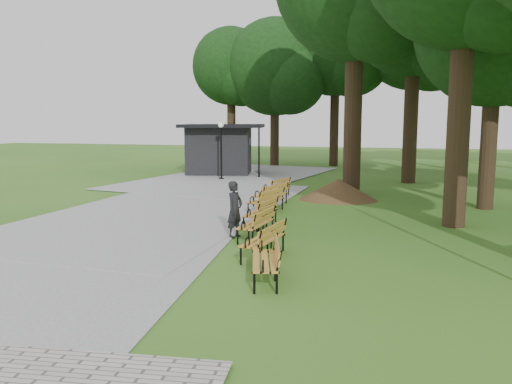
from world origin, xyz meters
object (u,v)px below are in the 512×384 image
(bench_1, at_px, (263,240))
(lamp_post, at_px, (221,139))
(bench_2, at_px, (256,224))
(lawn_tree_1, at_px, (496,28))
(lawn_tree_4, at_px, (415,7))
(dirt_mound, at_px, (338,189))
(bench_4, at_px, (266,200))
(bench_6, at_px, (276,188))
(kiosk, at_px, (219,149))
(bench_5, at_px, (270,195))
(bench_0, at_px, (265,261))
(person, at_px, (235,209))
(bench_3, at_px, (260,213))

(bench_1, bearing_deg, lamp_post, -149.01)
(bench_2, xyz_separation_m, lawn_tree_1, (7.16, 7.19, 6.29))
(bench_2, bearing_deg, lawn_tree_4, 169.14)
(lawn_tree_1, bearing_deg, dirt_mound, 171.96)
(lamp_post, xyz_separation_m, bench_4, (4.97, -9.47, -1.90))
(bench_6, bearing_deg, bench_2, 24.66)
(kiosk, bearing_deg, bench_4, -75.58)
(bench_1, height_order, bench_5, same)
(bench_1, bearing_deg, bench_6, -160.23)
(dirt_mound, xyz_separation_m, bench_0, (-0.29, -11.71, -0.01))
(kiosk, distance_m, lawn_tree_4, 13.79)
(bench_4, bearing_deg, bench_5, -153.77)
(bench_6, xyz_separation_m, lawn_tree_4, (5.71, 7.27, 8.73))
(lawn_tree_4, bearing_deg, kiosk, 171.64)
(person, bearing_deg, bench_6, 21.31)
(bench_0, relative_size, bench_2, 1.00)
(lamp_post, relative_size, bench_0, 1.72)
(lawn_tree_1, height_order, lawn_tree_4, lawn_tree_4)
(kiosk, height_order, lawn_tree_1, lawn_tree_1)
(dirt_mound, bearing_deg, bench_0, -91.40)
(bench_3, bearing_deg, bench_6, -164.22)
(kiosk, bearing_deg, lamp_post, -80.86)
(dirt_mound, xyz_separation_m, bench_1, (-0.79, -9.88, -0.01))
(lawn_tree_1, bearing_deg, kiosk, 145.72)
(kiosk, distance_m, dirt_mound, 12.16)
(person, xyz_separation_m, bench_0, (1.84, -3.79, -0.38))
(lamp_post, bearing_deg, bench_0, -68.35)
(bench_1, height_order, bench_6, same)
(bench_6, bearing_deg, dirt_mound, 109.46)
(bench_6, bearing_deg, lawn_tree_1, 101.52)
(bench_0, bearing_deg, lamp_post, -173.60)
(bench_6, height_order, lawn_tree_4, lawn_tree_4)
(bench_0, relative_size, bench_5, 1.00)
(bench_0, relative_size, bench_6, 1.00)
(lamp_post, distance_m, lawn_tree_1, 15.15)
(bench_2, height_order, bench_5, same)
(kiosk, distance_m, bench_4, 13.90)
(lamp_post, xyz_separation_m, dirt_mound, (7.23, -5.80, -1.89))
(bench_1, bearing_deg, person, -136.94)
(lamp_post, xyz_separation_m, lawn_tree_1, (12.91, -6.60, 4.39))
(bench_0, bearing_deg, lawn_tree_1, 136.10)
(person, relative_size, lamp_post, 0.50)
(bench_3, relative_size, bench_5, 1.00)
(bench_2, height_order, bench_4, same)
(dirt_mound, height_order, bench_3, dirt_mound)
(bench_3, height_order, bench_4, same)
(dirt_mound, relative_size, bench_2, 1.46)
(person, xyz_separation_m, dirt_mound, (2.13, 7.92, -0.37))
(bench_5, relative_size, lawn_tree_4, 0.15)
(lawn_tree_1, relative_size, lawn_tree_4, 0.75)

